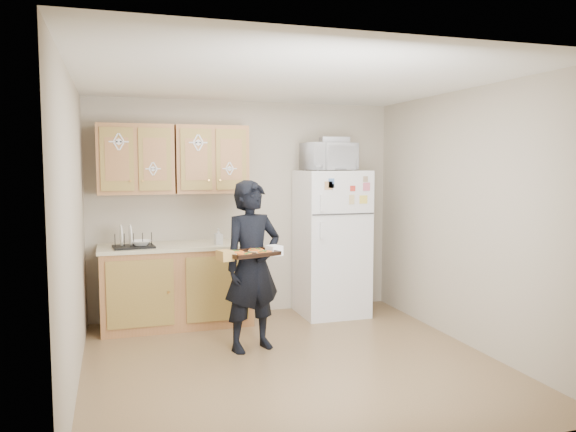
% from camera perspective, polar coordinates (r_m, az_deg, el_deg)
% --- Properties ---
extents(floor, '(3.60, 3.60, 0.00)m').
position_cam_1_polar(floor, '(5.21, 0.35, -14.62)').
color(floor, brown).
rests_on(floor, ground).
extents(ceiling, '(3.60, 3.60, 0.00)m').
position_cam_1_polar(ceiling, '(4.95, 0.37, 13.72)').
color(ceiling, white).
rests_on(ceiling, wall_back).
extents(wall_back, '(3.60, 0.04, 2.50)m').
position_cam_1_polar(wall_back, '(6.66, -4.36, 0.76)').
color(wall_back, '#B0A48E').
rests_on(wall_back, floor).
extents(wall_front, '(3.60, 0.04, 2.50)m').
position_cam_1_polar(wall_front, '(3.27, 10.02, -4.01)').
color(wall_front, '#B0A48E').
rests_on(wall_front, floor).
extents(wall_left, '(0.04, 3.60, 2.50)m').
position_cam_1_polar(wall_left, '(4.70, -21.02, -1.46)').
color(wall_left, '#B0A48E').
rests_on(wall_left, floor).
extents(wall_right, '(0.04, 3.60, 2.50)m').
position_cam_1_polar(wall_right, '(5.73, 17.76, -0.21)').
color(wall_right, '#B0A48E').
rests_on(wall_right, floor).
extents(refrigerator, '(0.75, 0.70, 1.70)m').
position_cam_1_polar(refrigerator, '(6.63, 4.43, -2.73)').
color(refrigerator, white).
rests_on(refrigerator, floor).
extents(base_cabinet, '(1.60, 0.60, 0.86)m').
position_cam_1_polar(base_cabinet, '(6.32, -11.23, -7.08)').
color(base_cabinet, '#9A6635').
rests_on(base_cabinet, floor).
extents(countertop, '(1.64, 0.64, 0.04)m').
position_cam_1_polar(countertop, '(6.24, -11.30, -3.04)').
color(countertop, beige).
rests_on(countertop, base_cabinet).
extents(upper_cab_left, '(0.80, 0.33, 0.75)m').
position_cam_1_polar(upper_cab_left, '(6.29, -15.23, 5.57)').
color(upper_cab_left, '#9A6635').
rests_on(upper_cab_left, wall_back).
extents(upper_cab_right, '(0.80, 0.33, 0.75)m').
position_cam_1_polar(upper_cab_right, '(6.37, -7.81, 5.70)').
color(upper_cab_right, '#9A6635').
rests_on(upper_cab_right, wall_back).
extents(cereal_box, '(0.20, 0.07, 0.32)m').
position_cam_1_polar(cereal_box, '(7.18, 7.53, -7.75)').
color(cereal_box, '#E6A551').
rests_on(cereal_box, floor).
extents(person, '(0.68, 0.55, 1.62)m').
position_cam_1_polar(person, '(5.36, -3.63, -5.07)').
color(person, black).
rests_on(person, floor).
extents(baking_tray, '(0.53, 0.45, 0.04)m').
position_cam_1_polar(baking_tray, '(5.03, -3.84, -3.87)').
color(baking_tray, black).
rests_on(baking_tray, person).
extents(pizza_front_left, '(0.15, 0.15, 0.02)m').
position_cam_1_polar(pizza_front_left, '(4.91, -4.45, -3.90)').
color(pizza_front_left, orange).
rests_on(pizza_front_left, baking_tray).
extents(pizza_front_right, '(0.15, 0.15, 0.02)m').
position_cam_1_polar(pizza_front_right, '(5.02, -2.38, -3.69)').
color(pizza_front_right, orange).
rests_on(pizza_front_right, baking_tray).
extents(pizza_back_left, '(0.15, 0.15, 0.02)m').
position_cam_1_polar(pizza_back_left, '(5.04, -5.30, -3.67)').
color(pizza_back_left, orange).
rests_on(pizza_back_left, baking_tray).
extents(pizza_back_right, '(0.15, 0.15, 0.02)m').
position_cam_1_polar(pizza_back_right, '(5.15, -3.26, -3.47)').
color(pizza_back_right, orange).
rests_on(pizza_back_right, baking_tray).
extents(microwave, '(0.62, 0.47, 0.32)m').
position_cam_1_polar(microwave, '(6.50, 4.17, 6.02)').
color(microwave, white).
rests_on(microwave, refrigerator).
extents(foil_pan, '(0.35, 0.28, 0.07)m').
position_cam_1_polar(foil_pan, '(6.56, 4.75, 7.69)').
color(foil_pan, '#AAAAB0').
rests_on(foil_pan, microwave).
extents(dish_rack, '(0.44, 0.35, 0.17)m').
position_cam_1_polar(dish_rack, '(6.11, -15.42, -2.34)').
color(dish_rack, black).
rests_on(dish_rack, countertop).
extents(bowl, '(0.25, 0.25, 0.05)m').
position_cam_1_polar(bowl, '(6.12, -14.67, -2.65)').
color(bowl, white).
rests_on(bowl, dish_rack).
extents(soap_bottle, '(0.09, 0.09, 0.17)m').
position_cam_1_polar(soap_bottle, '(6.16, -7.09, -2.08)').
color(soap_bottle, white).
rests_on(soap_bottle, countertop).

